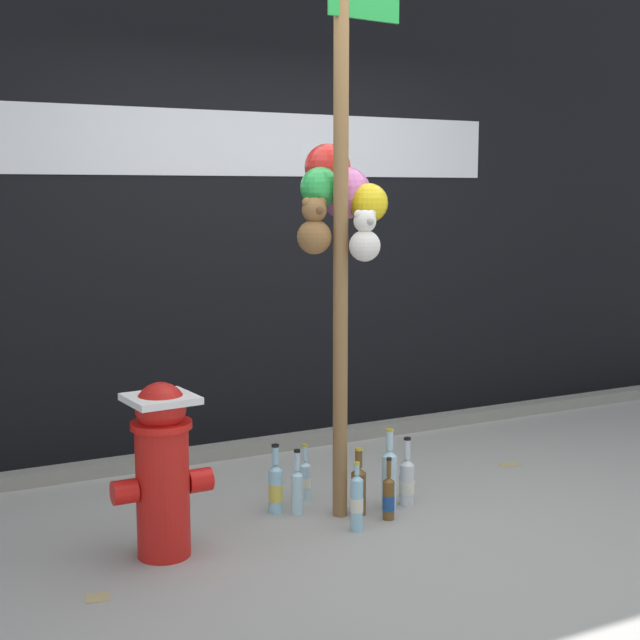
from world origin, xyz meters
The scene contains 15 objects.
ground_plane centered at (0.00, 0.00, 0.00)m, with size 14.00×14.00×0.00m, color #9E9B93.
building_wall centered at (0.00, 1.82, 1.66)m, with size 10.00×0.21×3.32m.
curb_strip centered at (0.00, 1.43, 0.04)m, with size 8.00×0.12×0.08m, color gray.
memorial_post centered at (-0.22, 0.33, 1.76)m, with size 0.55×0.51×3.04m.
fire_hydrant centered at (-1.18, 0.18, 0.41)m, with size 0.44×0.31×0.78m.
bottle_0 centered at (-0.28, 0.04, 0.14)m, with size 0.06×0.06×0.34m.
bottle_1 centered at (-0.52, 0.44, 0.13)m, with size 0.07×0.07×0.35m.
bottle_2 centered at (-0.06, 0.10, 0.11)m, with size 0.06×0.06×0.31m.
bottle_3 centered at (-0.43, 0.37, 0.13)m, with size 0.06×0.06×0.33m.
bottle_4 centered at (0.01, 0.22, 0.17)m, with size 0.07×0.07×0.42m.
bottle_5 centered at (-0.30, 0.53, 0.11)m, with size 0.06×0.06×0.30m.
bottle_6 centered at (0.13, 0.23, 0.13)m, with size 0.08×0.08×0.35m.
bottle_7 centered at (-0.16, 0.22, 0.14)m, with size 0.07×0.07×0.34m.
litter_0 centered at (1.04, 0.52, 0.00)m, with size 0.12×0.07×0.01m, color tan.
litter_1 centered at (-1.54, -0.11, 0.00)m, with size 0.09×0.09×0.01m, color tan.
Camera 1 is at (-2.31, -3.51, 1.60)m, focal length 50.47 mm.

